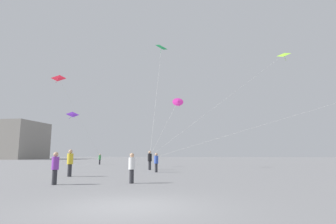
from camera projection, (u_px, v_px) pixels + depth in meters
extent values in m
plane|color=slate|center=(128.00, 207.00, 7.89)|extent=(300.00, 300.00, 0.00)
cylinder|color=#2D2D33|center=(54.00, 177.00, 13.65)|extent=(0.24, 0.24, 0.75)
cylinder|color=purple|center=(55.00, 163.00, 13.76)|extent=(0.36, 0.36, 0.65)
sphere|color=tan|center=(56.00, 154.00, 13.83)|extent=(0.24, 0.24, 0.24)
cylinder|color=#2D2D33|center=(156.00, 168.00, 23.06)|extent=(0.24, 0.24, 0.74)
cylinder|color=#3351B7|center=(156.00, 160.00, 23.16)|extent=(0.35, 0.35, 0.64)
sphere|color=tan|center=(156.00, 154.00, 23.23)|extent=(0.24, 0.24, 0.24)
cylinder|color=#2D2D33|center=(150.00, 166.00, 26.58)|extent=(0.28, 0.28, 0.84)
cylinder|color=black|center=(150.00, 157.00, 26.70)|extent=(0.40, 0.40, 0.73)
sphere|color=tan|center=(150.00, 152.00, 26.78)|extent=(0.28, 0.28, 0.28)
cylinder|color=#2D2D33|center=(132.00, 176.00, 14.32)|extent=(0.24, 0.24, 0.72)
cylinder|color=white|center=(132.00, 163.00, 14.42)|extent=(0.35, 0.35, 0.63)
sphere|color=tan|center=(132.00, 155.00, 14.49)|extent=(0.24, 0.24, 0.24)
cylinder|color=#2D2D33|center=(100.00, 162.00, 40.29)|extent=(0.24, 0.24, 0.73)
cylinder|color=#388C47|center=(100.00, 157.00, 40.39)|extent=(0.35, 0.35, 0.64)
sphere|color=tan|center=(100.00, 155.00, 40.46)|extent=(0.24, 0.24, 0.24)
cylinder|color=#2D2D33|center=(70.00, 170.00, 18.62)|extent=(0.28, 0.28, 0.85)
cylinder|color=yellow|center=(70.00, 159.00, 18.74)|extent=(0.40, 0.40, 0.74)
sphere|color=tan|center=(71.00, 151.00, 18.82)|extent=(0.28, 0.28, 0.28)
pyramid|color=green|center=(162.00, 47.00, 36.81)|extent=(1.65, 1.64, 0.79)
sphere|color=green|center=(161.00, 49.00, 36.92)|extent=(0.10, 0.10, 0.10)
sphere|color=green|center=(161.00, 51.00, 37.02)|extent=(0.10, 0.10, 0.10)
sphere|color=green|center=(161.00, 53.00, 37.12)|extent=(0.10, 0.10, 0.10)
cylinder|color=silver|center=(157.00, 93.00, 31.77)|extent=(0.36, 7.99, 14.69)
cylinder|color=silver|center=(253.00, 128.00, 22.95)|extent=(16.49, 0.09, 4.87)
pyramid|color=#8CD12D|center=(284.00, 55.00, 35.41)|extent=(1.50, 1.31, 0.61)
sphere|color=#8CD12D|center=(284.00, 57.00, 35.47)|extent=(0.10, 0.10, 0.10)
sphere|color=#8CD12D|center=(285.00, 58.00, 35.52)|extent=(0.10, 0.10, 0.10)
sphere|color=#8CD12D|center=(286.00, 60.00, 35.58)|extent=(0.10, 0.10, 0.10)
cylinder|color=silver|center=(226.00, 99.00, 31.07)|extent=(16.50, 7.99, 13.15)
pyramid|color=purple|center=(73.00, 114.00, 39.03)|extent=(1.50, 1.25, 0.70)
sphere|color=purple|center=(72.00, 116.00, 38.95)|extent=(0.10, 0.10, 0.10)
sphere|color=purple|center=(70.00, 117.00, 38.84)|extent=(0.10, 0.10, 0.10)
sphere|color=purple|center=(69.00, 119.00, 38.74)|extent=(0.10, 0.10, 0.10)
cylinder|color=silver|center=(86.00, 136.00, 39.74)|extent=(3.43, 2.60, 5.92)
cone|color=#D12899|center=(178.00, 101.00, 31.76)|extent=(1.36, 0.97, 1.15)
sphere|color=#D12899|center=(178.00, 103.00, 31.59)|extent=(0.10, 0.10, 0.10)
sphere|color=#D12899|center=(179.00, 104.00, 31.42)|extent=(0.10, 0.10, 0.10)
sphere|color=#D12899|center=(179.00, 106.00, 31.26)|extent=(0.10, 0.10, 0.10)
cylinder|color=silver|center=(165.00, 127.00, 29.24)|extent=(2.69, 4.33, 6.39)
pyramid|color=red|center=(58.00, 78.00, 33.41)|extent=(1.43, 0.79, 0.75)
sphere|color=red|center=(58.00, 80.00, 33.26)|extent=(0.10, 0.10, 0.10)
sphere|color=red|center=(57.00, 81.00, 33.10)|extent=(0.10, 0.10, 0.10)
sphere|color=red|center=(56.00, 82.00, 32.93)|extent=(0.10, 0.10, 0.10)
cylinder|color=silver|center=(81.00, 121.00, 36.93)|extent=(2.74, 8.83, 9.56)
cube|color=gray|center=(10.00, 140.00, 86.18)|extent=(19.67, 17.10, 11.77)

